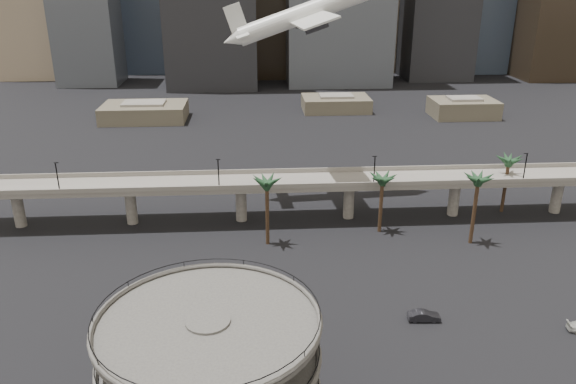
{
  "coord_description": "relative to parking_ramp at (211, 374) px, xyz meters",
  "views": [
    {
      "loc": [
        -8.18,
        -50.1,
        47.58
      ],
      "look_at": [
        -3.21,
        28.0,
        16.64
      ],
      "focal_mm": 35.0,
      "sensor_mm": 36.0,
      "label": 1
    }
  ],
  "objects": [
    {
      "name": "overpass",
      "position": [
        13.0,
        59.0,
        -2.5
      ],
      "size": [
        130.0,
        9.3,
        14.7
      ],
      "color": "#6A645E",
      "rests_on": "ground"
    },
    {
      "name": "car_b",
      "position": [
        29.01,
        21.75,
        -9.05
      ],
      "size": [
        4.83,
        1.93,
        1.56
      ],
      "primitive_type": "imported",
      "rotation": [
        0.0,
        0.0,
        1.51
      ],
      "color": "black",
      "rests_on": "ground"
    },
    {
      "name": "parking_ramp",
      "position": [
        0.0,
        0.0,
        0.0
      ],
      "size": [
        22.2,
        22.2,
        17.35
      ],
      "color": "#464441",
      "rests_on": "ground"
    },
    {
      "name": "low_buildings",
      "position": [
        19.89,
        146.3,
        -6.97
      ],
      "size": [
        135.0,
        27.5,
        6.8
      ],
      "color": "brown",
      "rests_on": "ground"
    },
    {
      "name": "airborne_jet",
      "position": [
        16.53,
        72.47,
        29.78
      ],
      "size": [
        36.55,
        32.79,
        15.22
      ],
      "rotation": [
        0.0,
        -0.32,
        0.1
      ],
      "color": "silver",
      "rests_on": "ground"
    },
    {
      "name": "car_a",
      "position": [
        10.09,
        21.58,
        -9.15
      ],
      "size": [
        4.33,
        2.88,
        1.37
      ],
      "primitive_type": "imported",
      "rotation": [
        0.0,
        0.0,
        1.91
      ],
      "color": "#BF3B1B",
      "rests_on": "ground"
    },
    {
      "name": "palm_trees",
      "position": [
        34.48,
        51.47,
        1.46
      ],
      "size": [
        54.4,
        18.4,
        14.0
      ],
      "color": "#402B1B",
      "rests_on": "ground"
    }
  ]
}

